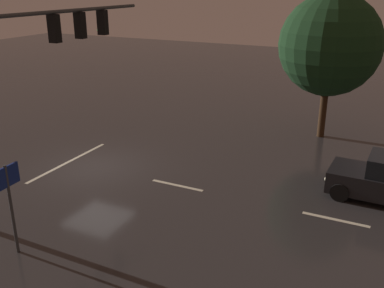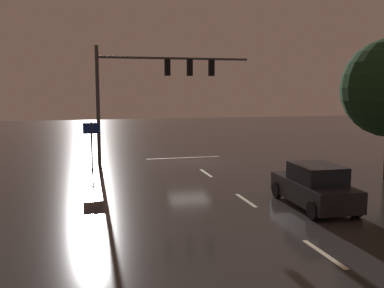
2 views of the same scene
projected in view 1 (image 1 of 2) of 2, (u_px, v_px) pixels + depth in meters
name	position (u px, v px, depth m)	size (l,w,h in m)	color
ground_plane	(95.00, 168.00, 18.78)	(80.00, 80.00, 0.00)	#2D2B2B
traffic_signal_assembly	(39.00, 52.00, 15.29)	(9.60, 0.47, 7.16)	#383A3D
lane_dash_far	(177.00, 185.00, 17.13)	(2.20, 0.16, 0.01)	beige
lane_dash_mid	(336.00, 220.00, 14.66)	(2.20, 0.16, 0.01)	beige
stop_bar	(69.00, 162.00, 19.37)	(5.00, 0.16, 0.01)	beige
route_sign	(9.00, 191.00, 12.22)	(0.90, 0.12, 2.77)	#383A3D
tree_left_near	(330.00, 45.00, 21.00)	(4.91, 4.91, 7.10)	#382314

